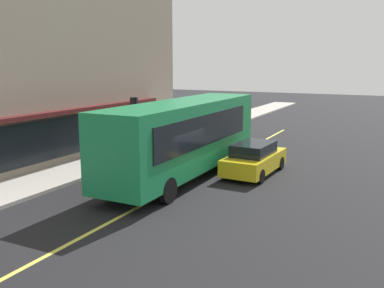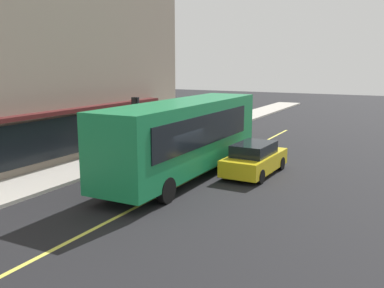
{
  "view_description": "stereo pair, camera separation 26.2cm",
  "coord_description": "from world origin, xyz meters",
  "px_view_note": "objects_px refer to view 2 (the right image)",
  "views": [
    {
      "loc": [
        -14.75,
        -8.43,
        5.18
      ],
      "look_at": [
        1.99,
        0.02,
        1.6
      ],
      "focal_mm": 39.76,
      "sensor_mm": 36.0,
      "label": 1
    },
    {
      "loc": [
        -14.63,
        -8.66,
        5.18
      ],
      "look_at": [
        1.99,
        0.02,
        1.6
      ],
      "focal_mm": 39.76,
      "sensor_mm": 36.0,
      "label": 2
    }
  ],
  "objects_px": {
    "bus": "(185,135)",
    "pedestrian_by_curb": "(159,129)",
    "traffic_light": "(136,112)",
    "car_yellow": "(255,159)",
    "pedestrian_at_corner": "(174,122)"
  },
  "relations": [
    {
      "from": "pedestrian_by_curb",
      "to": "bus",
      "type": "bearing_deg",
      "value": -138.21
    },
    {
      "from": "pedestrian_at_corner",
      "to": "pedestrian_by_curb",
      "type": "xyz_separation_m",
      "value": [
        -3.01,
        -0.71,
        -0.04
      ]
    },
    {
      "from": "traffic_light",
      "to": "pedestrian_at_corner",
      "type": "xyz_separation_m",
      "value": [
        5.67,
        0.9,
        -1.31
      ]
    },
    {
      "from": "pedestrian_at_corner",
      "to": "traffic_light",
      "type": "bearing_deg",
      "value": -170.95
    },
    {
      "from": "bus",
      "to": "pedestrian_by_curb",
      "type": "xyz_separation_m",
      "value": [
        5.16,
        4.61,
        -0.8
      ]
    },
    {
      "from": "traffic_light",
      "to": "pedestrian_at_corner",
      "type": "distance_m",
      "value": 5.89
    },
    {
      "from": "traffic_light",
      "to": "bus",
      "type": "bearing_deg",
      "value": -119.54
    },
    {
      "from": "car_yellow",
      "to": "bus",
      "type": "bearing_deg",
      "value": 126.75
    },
    {
      "from": "traffic_light",
      "to": "pedestrian_by_curb",
      "type": "height_order",
      "value": "traffic_light"
    },
    {
      "from": "traffic_light",
      "to": "car_yellow",
      "type": "distance_m",
      "value": 7.31
    },
    {
      "from": "bus",
      "to": "pedestrian_at_corner",
      "type": "bearing_deg",
      "value": 33.06
    },
    {
      "from": "pedestrian_by_curb",
      "to": "pedestrian_at_corner",
      "type": "bearing_deg",
      "value": 13.19
    },
    {
      "from": "traffic_light",
      "to": "pedestrian_by_curb",
      "type": "bearing_deg",
      "value": 4.24
    },
    {
      "from": "traffic_light",
      "to": "pedestrian_at_corner",
      "type": "relative_size",
      "value": 1.79
    },
    {
      "from": "car_yellow",
      "to": "pedestrian_by_curb",
      "type": "relative_size",
      "value": 2.53
    }
  ]
}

